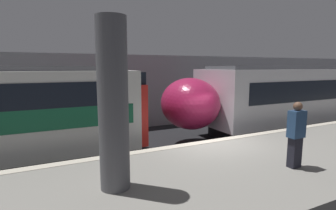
{
  "coord_description": "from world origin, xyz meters",
  "views": [
    {
      "loc": [
        -4.88,
        -6.91,
        3.43
      ],
      "look_at": [
        -0.96,
        1.04,
        2.12
      ],
      "focal_mm": 28.0,
      "sensor_mm": 36.0,
      "label": 1
    }
  ],
  "objects": [
    {
      "name": "person_waiting",
      "position": [
        0.5,
        -2.85,
        1.86
      ],
      "size": [
        0.38,
        0.24,
        1.59
      ],
      "color": "black",
      "rests_on": "platform"
    },
    {
      "name": "support_pillar_near",
      "position": [
        -3.63,
        -2.01,
        2.69
      ],
      "size": [
        0.58,
        0.58,
        3.33
      ],
      "color": "#56565B",
      "rests_on": "platform"
    },
    {
      "name": "platform",
      "position": [
        0.0,
        -2.13,
        0.51
      ],
      "size": [
        40.0,
        4.26,
        1.04
      ],
      "color": "gray",
      "rests_on": "ground"
    },
    {
      "name": "train_modern",
      "position": [
        10.62,
        2.59,
        1.78
      ],
      "size": [
        21.21,
        3.09,
        3.46
      ],
      "color": "black",
      "rests_on": "ground"
    },
    {
      "name": "ground_plane",
      "position": [
        0.0,
        0.0,
        0.0
      ],
      "size": [
        120.0,
        120.0,
        0.0
      ],
      "primitive_type": "plane",
      "color": "black"
    },
    {
      "name": "station_rear_barrier",
      "position": [
        0.0,
        6.84,
        2.03
      ],
      "size": [
        50.0,
        0.15,
        4.06
      ],
      "color": "#939399",
      "rests_on": "ground"
    }
  ]
}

